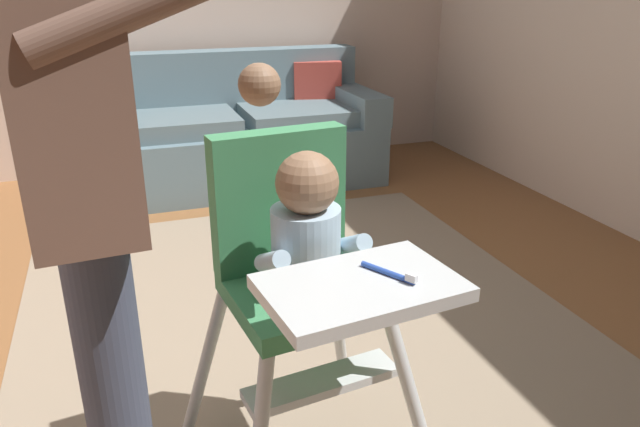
# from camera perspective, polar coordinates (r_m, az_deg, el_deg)

# --- Properties ---
(ground) EXTENTS (6.06, 6.72, 0.10)m
(ground) POSITION_cam_1_polar(r_m,az_deg,el_deg) (2.37, -6.91, -14.00)
(ground) COLOR brown
(area_rug) EXTENTS (2.22, 2.92, 0.01)m
(area_rug) POSITION_cam_1_polar(r_m,az_deg,el_deg) (2.37, -0.63, -12.23)
(area_rug) COLOR gray
(area_rug) RESTS_ON ground
(couch) EXTENTS (1.88, 0.86, 0.86)m
(couch) POSITION_cam_1_polar(r_m,az_deg,el_deg) (4.17, -7.76, 7.61)
(couch) COLOR slate
(couch) RESTS_ON ground
(high_chair) EXTENTS (0.67, 0.77, 0.97)m
(high_chair) POSITION_cam_1_polar(r_m,az_deg,el_deg) (1.49, -1.72, -4.31)
(high_chair) COLOR silver
(high_chair) RESTS_ON ground
(adult_standing) EXTENTS (0.53, 0.50, 1.63)m
(adult_standing) POSITION_cam_1_polar(r_m,az_deg,el_deg) (1.31, -21.37, 2.10)
(adult_standing) COLOR #3F465A
(adult_standing) RESTS_ON ground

